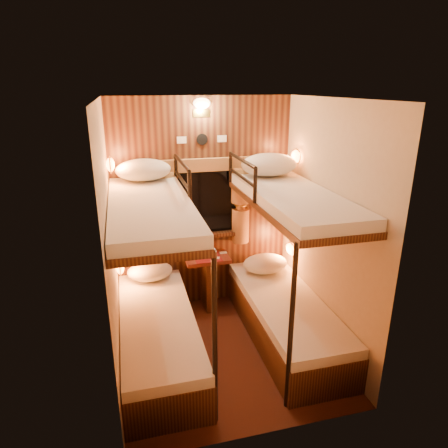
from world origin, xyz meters
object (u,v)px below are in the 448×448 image
object	(u,v)px
bottle_left	(194,250)
bunk_left	(157,306)
bottle_right	(209,250)
table	(207,275)
bunk_right	(286,289)

from	to	relation	value
bottle_left	bunk_left	bearing A→B (deg)	-122.88
bunk_left	bottle_left	bearing A→B (deg)	57.12
bottle_left	bottle_right	world-z (taller)	bottle_left
bottle_left	table	bearing A→B (deg)	2.40
bottle_right	table	bearing A→B (deg)	127.95
bunk_right	bottle_right	distance (m)	1.00
bottle_right	bunk_right	bearing A→B (deg)	-50.26
bunk_left	bottle_right	bearing A→B (deg)	48.34
bunk_right	bottle_right	xyz separation A→B (m)	(-0.63, 0.75, 0.19)
table	bunk_left	bearing A→B (deg)	-129.67
table	bottle_left	distance (m)	0.37
bunk_left	bottle_right	size ratio (longest dim) A/B	8.61
bunk_left	bottle_left	xyz separation A→B (m)	(0.50, 0.77, 0.19)
bunk_left	bottle_left	world-z (taller)	bunk_left
table	bunk_right	bearing A→B (deg)	-50.33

